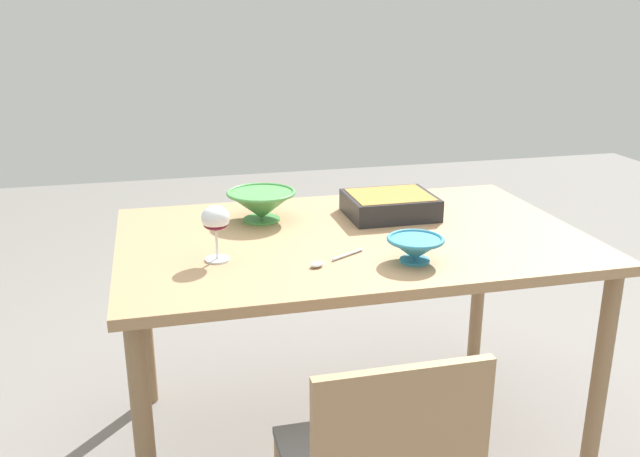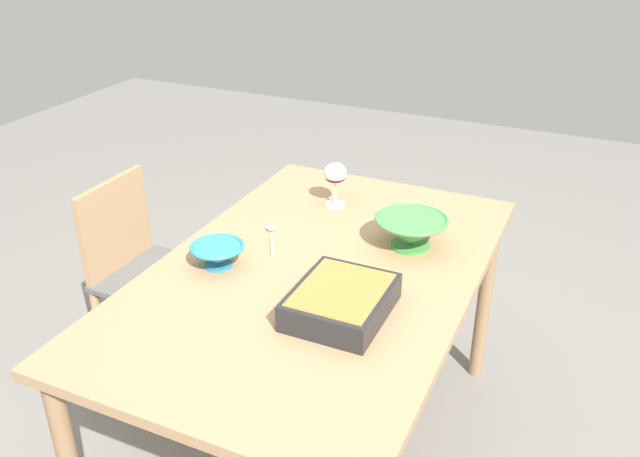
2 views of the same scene
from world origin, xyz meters
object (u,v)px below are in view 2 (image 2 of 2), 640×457
at_px(mixing_bowl, 218,254).
at_px(small_bowl, 411,231).
at_px(wine_glass, 335,175).
at_px(chair, 145,272).
at_px(serving_spoon, 271,233).
at_px(casserole_dish, 341,300).
at_px(dining_table, 316,291).

height_order(mixing_bowl, small_bowl, small_bowl).
height_order(wine_glass, mixing_bowl, wine_glass).
distance_m(chair, serving_spoon, 0.67).
bearing_deg(mixing_bowl, serving_spoon, -10.53).
bearing_deg(chair, casserole_dish, -110.01).
xyz_separation_m(dining_table, chair, (0.17, 0.82, -0.23)).
bearing_deg(wine_glass, chair, 111.77).
distance_m(wine_glass, serving_spoon, 0.34).
bearing_deg(serving_spoon, casserole_dish, -129.87).
distance_m(casserole_dish, serving_spoon, 0.52).
height_order(wine_glass, serving_spoon, wine_glass).
bearing_deg(mixing_bowl, dining_table, -69.03).
bearing_deg(dining_table, casserole_dish, -138.77).
distance_m(mixing_bowl, small_bowl, 0.62).
bearing_deg(wine_glass, casserole_dish, -155.13).
distance_m(wine_glass, mixing_bowl, 0.58).
bearing_deg(wine_glass, mixing_bowl, 164.86).
bearing_deg(dining_table, mixing_bowl, 110.97).
relative_size(dining_table, casserole_dish, 4.94).
bearing_deg(serving_spoon, wine_glass, -18.84).
bearing_deg(serving_spoon, dining_table, -121.82).
relative_size(dining_table, small_bowl, 6.27).
relative_size(chair, mixing_bowl, 4.94).
height_order(dining_table, mixing_bowl, mixing_bowl).
bearing_deg(casserole_dish, dining_table, 41.23).
height_order(chair, small_bowl, small_bowl).
bearing_deg(casserole_dish, wine_glass, 24.87).
xyz_separation_m(casserole_dish, small_bowl, (0.45, -0.05, 0.01)).
bearing_deg(wine_glass, serving_spoon, 161.16).
xyz_separation_m(chair, casserole_dish, (-0.36, -0.98, 0.35)).
height_order(mixing_bowl, serving_spoon, mixing_bowl).
bearing_deg(casserole_dish, chair, 69.99).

